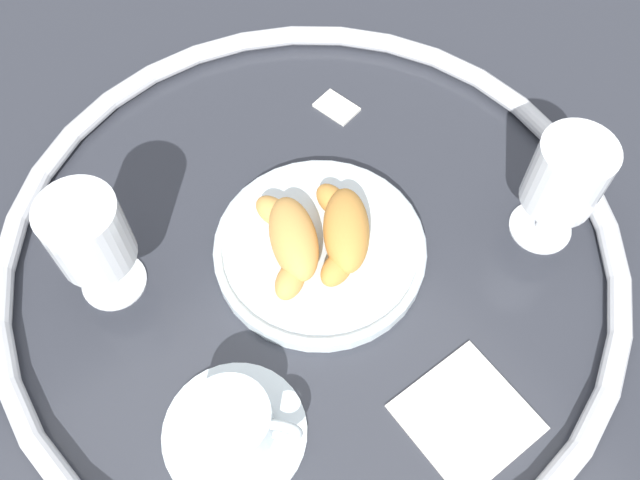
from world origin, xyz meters
TOP-DOWN VIEW (x-y plane):
  - ground_plane at (0.00, 0.00)m, footprint 2.20×2.20m
  - table_chrome_rim at (0.00, 0.00)m, footprint 0.67×0.67m
  - pastry_plate at (-0.01, -0.01)m, footprint 0.23×0.23m
  - croissant_large at (-0.02, -0.03)m, footprint 0.12×0.11m
  - croissant_small at (0.01, 0.02)m, footprint 0.12×0.10m
  - coffee_cup_near at (-0.11, 0.17)m, footprint 0.14×0.14m
  - juice_glass_left at (-0.13, -0.22)m, footprint 0.08×0.08m
  - juice_glass_right at (0.10, 0.18)m, footprint 0.08×0.08m
  - sugar_packet at (0.14, -0.15)m, footprint 0.06×0.04m
  - folded_napkin at (-0.23, -0.01)m, footprint 0.11×0.11m

SIDE VIEW (x-z plane):
  - ground_plane at x=0.00m, z-range 0.00..0.00m
  - folded_napkin at x=-0.23m, z-range 0.00..0.01m
  - sugar_packet at x=0.14m, z-range 0.00..0.01m
  - pastry_plate at x=-0.01m, z-range 0.00..0.02m
  - table_chrome_rim at x=0.00m, z-range 0.00..0.02m
  - coffee_cup_near at x=-0.11m, z-range 0.00..0.06m
  - croissant_large at x=-0.02m, z-range 0.02..0.06m
  - croissant_small at x=0.01m, z-range 0.02..0.06m
  - juice_glass_left at x=-0.13m, z-range 0.02..0.16m
  - juice_glass_right at x=0.10m, z-range 0.03..0.17m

